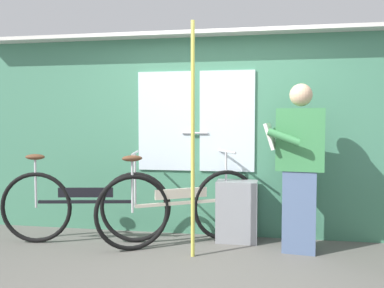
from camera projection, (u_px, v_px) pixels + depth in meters
The scene contains 7 objects.
ground_plane at pixel (195, 278), 3.35m from camera, with size 6.44×4.11×0.04m, color #56544F.
train_door_wall at pixel (213, 131), 4.51m from camera, with size 5.44×0.28×2.23m.
bicycle_near_door at pixel (85, 205), 4.24m from camera, with size 1.75×0.50×0.95m.
bicycle_leaning_behind at pixel (181, 207), 4.15m from camera, with size 1.54×0.93×0.96m.
passenger_reading_newspaper at pixel (299, 164), 3.90m from camera, with size 0.59×0.51×1.63m.
trash_bin_by_wall at pixel (237, 211), 4.30m from camera, with size 0.43×0.28×0.64m, color gray.
handrail_pole at pixel (193, 140), 3.76m from camera, with size 0.04×0.04×2.19m, color #C6C14C.
Camera 1 is at (0.54, -3.23, 1.28)m, focal length 38.05 mm.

